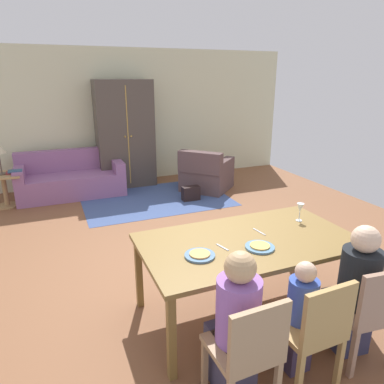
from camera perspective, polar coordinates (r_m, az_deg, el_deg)
The scene contains 24 objects.
ground_plane at distance 4.94m, azimuth -2.83°, elevation -7.73°, with size 7.43×6.32×0.02m, color brown.
back_wall at distance 7.59m, azimuth -11.34°, elevation 11.83°, with size 7.43×0.10×2.70m, color beige.
dining_table at distance 3.25m, azimuth 9.12°, elevation -8.59°, with size 1.93×1.07×0.76m.
plate_near_man at distance 2.90m, azimuth 1.27°, elevation -10.24°, with size 0.25×0.25×0.02m, color #4F7599.
pizza_near_man at distance 2.89m, azimuth 1.27°, elevation -9.98°, with size 0.17×0.17×0.01m, color tan.
plate_near_child at distance 3.08m, azimuth 10.93°, elevation -8.76°, with size 0.25×0.25×0.02m, color #5580A3.
pizza_near_child at distance 3.07m, azimuth 10.94°, elevation -8.51°, with size 0.17×0.17×0.01m, color gold.
wine_glass at distance 3.68m, azimuth 17.11°, elevation -2.57°, with size 0.07×0.07×0.19m.
fork at distance 3.05m, azimuth 4.95°, elevation -8.90°, with size 0.02×0.15×0.01m, color silver.
knife at distance 3.38m, azimuth 10.83°, elevation -6.34°, with size 0.01×0.17×0.01m, color silver.
dining_chair_man at distance 2.49m, azimuth 9.08°, elevation -23.70°, with size 0.43×0.43×0.87m.
person_man at distance 2.59m, azimuth 6.90°, elevation -21.07°, with size 0.30×0.40×1.11m.
dining_chair_child at distance 2.76m, azimuth 19.18°, elevation -19.94°, with size 0.43×0.43×0.87m.
person_child at distance 2.89m, azimuth 16.69°, elevation -19.14°, with size 0.22×0.29×0.92m.
dining_chair_woman at distance 3.08m, azimuth 26.81°, elevation -16.56°, with size 0.46×0.46×0.87m.
person_woman at distance 3.17m, azimuth 24.63°, elevation -14.72°, with size 0.31×0.41×1.11m.
area_rug at distance 6.52m, azimuth -5.89°, elevation -1.10°, with size 2.60×1.80×0.01m, color #3E5385.
couch at distance 7.03m, azimuth -18.98°, elevation 1.96°, with size 1.90×0.86×0.82m.
armchair at distance 6.93m, azimuth 2.26°, elevation 2.90°, with size 1.21×1.21×0.82m.
armoire at distance 7.24m, azimuth -10.80°, elevation 9.17°, with size 1.10×0.59×2.10m.
side_table at distance 6.80m, azimuth -28.13°, elevation 0.90°, with size 0.56×0.56×0.58m.
book_lower at distance 6.72m, azimuth -26.98°, elevation 2.83°, with size 0.22×0.16×0.03m, color #9A3438.
book_upper at distance 6.69m, azimuth -26.73°, elevation 3.05°, with size 0.22×0.16×0.03m, color #325676.
handbag at distance 6.39m, azimuth -0.20°, elevation -0.21°, with size 0.32×0.16×0.26m, color black.
Camera 1 is at (-1.46, -3.64, 2.15)m, focal length 32.93 mm.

